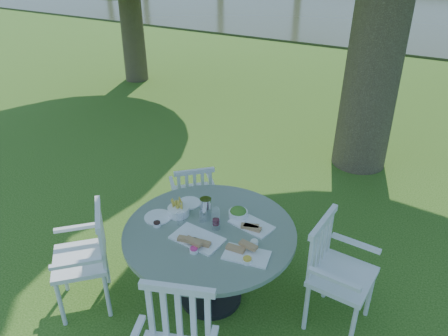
{
  "coord_description": "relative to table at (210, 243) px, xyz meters",
  "views": [
    {
      "loc": [
        1.8,
        -3.22,
        3.02
      ],
      "look_at": [
        0.0,
        0.2,
        0.85
      ],
      "focal_mm": 35.0,
      "sensor_mm": 36.0,
      "label": 1
    }
  ],
  "objects": [
    {
      "name": "ground",
      "position": [
        -0.33,
        0.68,
        -0.63
      ],
      "size": [
        140.0,
        140.0,
        0.0
      ],
      "primitive_type": "plane",
      "color": "#1F440E",
      "rests_on": "ground"
    },
    {
      "name": "table",
      "position": [
        0.0,
        0.0,
        0.0
      ],
      "size": [
        1.46,
        1.46,
        0.77
      ],
      "color": "black",
      "rests_on": "ground"
    },
    {
      "name": "chair_ne",
      "position": [
        0.99,
        0.27,
        -0.05
      ],
      "size": [
        0.52,
        0.55,
        1.0
      ],
      "rotation": [
        0.0,
        0.0,
        -4.81
      ],
      "color": "white",
      "rests_on": "ground"
    },
    {
      "name": "chair_nw",
      "position": [
        -0.66,
        0.8,
        -0.15
      ],
      "size": [
        0.57,
        0.57,
        0.83
      ],
      "rotation": [
        0.0,
        0.0,
        -2.41
      ],
      "color": "white",
      "rests_on": "ground"
    },
    {
      "name": "chair_sw",
      "position": [
        -0.89,
        -0.51,
        -0.07
      ],
      "size": [
        0.66,
        0.67,
        0.96
      ],
      "rotation": [
        0.0,
        0.0,
        -0.83
      ],
      "color": "white",
      "rests_on": "ground"
    },
    {
      "name": "tableware",
      "position": [
        -0.06,
        0.06,
        0.18
      ],
      "size": [
        1.21,
        0.71,
        0.2
      ],
      "color": "white",
      "rests_on": "table"
    }
  ]
}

